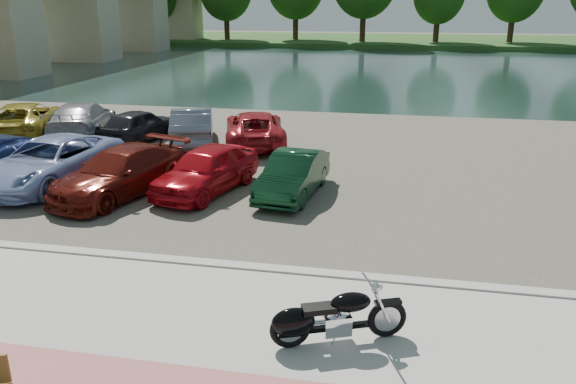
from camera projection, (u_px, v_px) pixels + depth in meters
name	position (u px, v px, depth m)	size (l,w,h in m)	color
ground	(278.00, 327.00, 9.92)	(200.00, 200.00, 0.00)	#595447
promenade	(264.00, 358.00, 8.97)	(60.00, 6.00, 0.10)	#A8A59E
kerb	(297.00, 273.00, 11.75)	(60.00, 0.30, 0.14)	#A8A59E
parking_lot	(342.00, 161.00, 20.13)	(60.00, 18.00, 0.04)	#443E37
river	(377.00, 69.00, 47.06)	(120.00, 40.00, 0.00)	#172B28
far_bank	(388.00, 41.00, 76.68)	(120.00, 24.00, 0.60)	#254D1B
bridge	(72.00, 0.00, 51.32)	(7.00, 56.00, 8.55)	tan
motorcycle	(327.00, 318.00, 9.14)	(2.22, 1.13, 1.05)	black
car_2	(51.00, 162.00, 17.30)	(2.38, 5.16, 1.44)	#90A1D2
car_3	(120.00, 172.00, 16.37)	(1.91, 4.69, 1.36)	#5B130D
car_4	(206.00, 169.00, 16.60)	(1.64, 4.07, 1.39)	#AC0B15
car_5	(293.00, 175.00, 16.36)	(1.31, 3.77, 1.24)	black
car_6	(25.00, 119.00, 23.52)	(2.38, 5.16, 1.43)	olive
car_7	(82.00, 119.00, 23.42)	(2.06, 5.06, 1.47)	gray
car_8	(139.00, 125.00, 22.69)	(1.57, 3.89, 1.33)	black
car_9	(193.00, 126.00, 22.22)	(1.55, 4.43, 1.46)	slate
car_10	(255.00, 128.00, 22.07)	(2.22, 4.83, 1.34)	#A71B24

